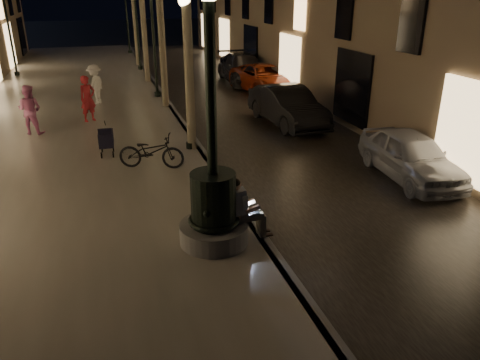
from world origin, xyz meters
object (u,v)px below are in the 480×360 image
object	(u,v)px
fountain_lamppost	(213,196)
pedestrian_red	(88,99)
pedestrian_pink	(30,110)
car_second	(287,106)
lamp_curb_a	(186,51)
car_front	(411,156)
car_third	(264,78)
car_rear	(243,68)
lamp_left_c	(7,21)
bicycle	(151,151)
lamp_curb_d	(126,12)
lamp_curb_c	(136,18)
lamp_curb_b	(153,29)
seated_man_laptop	(243,206)
stroller	(106,139)
pedestrian_white	(95,84)

from	to	relation	value
fountain_lamppost	pedestrian_red	world-z (taller)	fountain_lamppost
pedestrian_pink	car_second	bearing A→B (deg)	-162.99
lamp_curb_a	car_front	size ratio (longest dim) A/B	1.23
car_third	car_rear	distance (m)	2.81
lamp_left_c	bicycle	xyz separation A→B (m)	(5.71, -17.40, -2.54)
fountain_lamppost	pedestrian_red	bearing A→B (deg)	102.88
bicycle	car_rear	bearing A→B (deg)	-6.61
lamp_curb_a	lamp_curb_d	size ratio (longest dim) A/B	1.00
pedestrian_pink	bicycle	world-z (taller)	pedestrian_pink
fountain_lamppost	lamp_curb_c	distance (m)	22.10
lamp_curb_b	lamp_left_c	bearing A→B (deg)	131.59
fountain_lamppost	car_third	distance (m)	15.70
seated_man_laptop	bicycle	distance (m)	4.78
lamp_curb_c	lamp_curb_d	distance (m)	8.00
lamp_curb_b	car_third	size ratio (longest dim) A/B	0.99
fountain_lamppost	pedestrian_pink	world-z (taller)	fountain_lamppost
pedestrian_pink	bicycle	distance (m)	5.86
lamp_curb_b	pedestrian_pink	size ratio (longest dim) A/B	2.80
seated_man_laptop	lamp_curb_b	world-z (taller)	lamp_curb_b
lamp_curb_b	stroller	size ratio (longest dim) A/B	4.62
fountain_lamppost	car_third	size ratio (longest dim) A/B	1.07
seated_man_laptop	lamp_curb_b	bearing A→B (deg)	89.64
lamp_curb_c	pedestrian_white	xyz separation A→B (m)	(-2.76, -8.73, -2.18)
seated_man_laptop	lamp_left_c	world-z (taller)	lamp_left_c
lamp_curb_b	stroller	bearing A→B (deg)	-108.08
lamp_left_c	stroller	world-z (taller)	lamp_left_c
lamp_curb_b	car_front	size ratio (longest dim) A/B	1.23
car_rear	pedestrian_pink	distance (m)	13.01
car_front	lamp_curb_d	bearing A→B (deg)	105.55
bicycle	lamp_curb_c	bearing A→B (deg)	16.57
lamp_curb_b	stroller	distance (m)	8.68
lamp_curb_d	stroller	world-z (taller)	lamp_curb_d
seated_man_laptop	car_rear	bearing A→B (deg)	72.78
lamp_curb_c	lamp_left_c	xyz separation A→B (m)	(-7.10, 0.00, 0.00)
lamp_curb_a	pedestrian_pink	world-z (taller)	lamp_curb_a
lamp_curb_d	lamp_left_c	xyz separation A→B (m)	(-7.10, -8.00, 0.00)
lamp_curb_a	lamp_left_c	xyz separation A→B (m)	(-7.10, 16.00, 0.00)
lamp_curb_d	car_rear	world-z (taller)	lamp_curb_d
lamp_curb_b	car_third	xyz separation A→B (m)	(5.50, 0.41, -2.56)
lamp_curb_b	car_rear	world-z (taller)	lamp_curb_b
lamp_left_c	lamp_curb_b	bearing A→B (deg)	-48.41
lamp_curb_b	pedestrian_white	bearing A→B (deg)	-165.09
lamp_curb_a	lamp_curb_c	xyz separation A→B (m)	(0.00, 16.00, 0.00)
lamp_curb_a	pedestrian_pink	size ratio (longest dim) A/B	2.80
pedestrian_red	stroller	bearing A→B (deg)	-113.73
seated_man_laptop	pedestrian_pink	xyz separation A→B (m)	(-4.91, 9.20, 0.15)
seated_man_laptop	bicycle	size ratio (longest dim) A/B	0.71
lamp_curb_c	car_rear	world-z (taller)	lamp_curb_c
car_third	pedestrian_pink	world-z (taller)	pedestrian_pink
car_third	car_second	bearing A→B (deg)	-107.14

